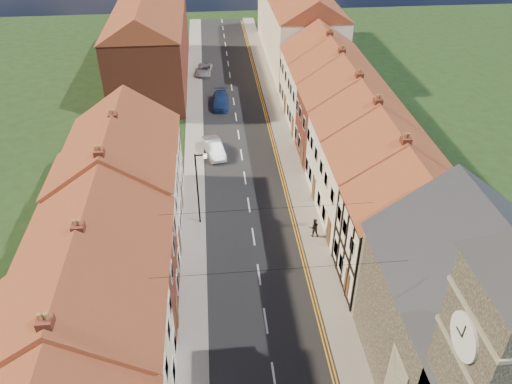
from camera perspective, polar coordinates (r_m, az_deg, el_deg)
The scene contains 21 objects.
road at distance 46.84m, azimuth -1.67°, elevation 4.28°, with size 7.00×90.00×0.02m, color black.
pavement_left at distance 46.78m, azimuth -7.07°, elevation 4.03°, with size 1.80×90.00×0.12m, color #A09791.
pavement_right at distance 47.26m, azimuth 3.67°, elevation 4.59°, with size 1.80×90.00×0.12m, color #A09791.
church at distance 25.43m, azimuth 25.36°, elevation -14.28°, with size 11.25×14.25×15.20m.
cottage_r_tudor at distance 32.25m, azimuth 17.26°, elevation -3.78°, with size 8.30×5.20×9.00m.
cottage_r_white_near at distance 36.31m, azimuth 14.44°, elevation 1.48°, with size 8.30×6.00×9.00m.
cottage_r_cream_mid at distance 40.67m, azimuth 12.16°, elevation 5.65°, with size 8.30×5.20×9.00m.
cottage_r_pink at distance 45.27m, azimuth 10.31°, elevation 8.97°, with size 8.30×6.00×9.00m.
cottage_r_white_far at distance 50.01m, azimuth 8.78°, elevation 11.67°, with size 8.30×5.20×9.00m.
cottage_r_cream_far at distance 54.89m, azimuth 7.49°, elevation 13.89°, with size 8.30×6.00×9.00m.
cottage_l_cream at distance 25.79m, azimuth -19.41°, elevation -16.13°, with size 8.30×6.30×9.10m.
cottage_l_white at distance 30.25m, azimuth -17.16°, elevation -6.96°, with size 8.30×6.90×8.80m.
cottage_l_brick_mid at distance 34.89m, azimuth -15.72°, elevation -0.13°, with size 8.30×5.70×9.10m.
cottage_l_pink at distance 39.83m, azimuth -14.61°, elevation 4.43°, with size 8.30×6.30×8.80m.
block_right_far at distance 68.90m, azimuth 4.80°, elevation 19.08°, with size 8.30×24.20×10.50m.
block_left_far at distance 63.42m, azimuth -11.97°, elevation 17.10°, with size 8.30×24.20×10.50m.
lamppost at distance 36.43m, azimuth -6.59°, elevation 0.82°, with size 0.88×0.15×6.00m.
car_mid at distance 46.73m, azimuth -4.86°, elevation 5.04°, with size 1.45×4.16×1.37m, color #9EA0A5.
car_far at distance 56.20m, azimuth -4.07°, elevation 10.38°, with size 1.83×4.50×1.30m, color navy.
car_distant at distance 65.14m, azimuth -5.94°, elevation 13.69°, with size 1.86×4.03×1.12m, color #A1A3A9.
pedestrian_right at distance 36.72m, azimuth 6.65°, elevation -4.05°, with size 0.73×0.57×1.50m, color black.
Camera 1 is at (-2.58, -10.32, 23.71)m, focal length 35.00 mm.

